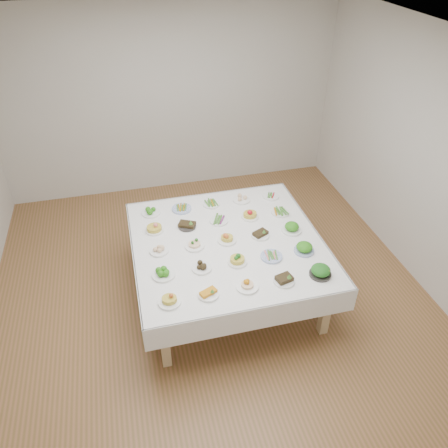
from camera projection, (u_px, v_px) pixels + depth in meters
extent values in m
plane|color=#8E5B3B|center=(208.00, 287.00, 5.24)|extent=(5.00, 5.00, 0.00)
cube|color=white|center=(201.00, 42.00, 3.60)|extent=(5.00, 5.00, 0.02)
cube|color=beige|center=(169.00, 101.00, 6.38)|extent=(5.00, 0.02, 2.80)
cube|color=beige|center=(299.00, 410.00, 2.46)|extent=(5.00, 0.02, 2.80)
cube|color=beige|center=(422.00, 159.00, 4.92)|extent=(0.02, 5.00, 2.80)
cube|color=white|center=(227.00, 244.00, 4.77)|extent=(2.03, 2.03, 0.06)
cube|color=white|center=(208.00, 203.00, 5.63)|extent=(2.05, 0.01, 0.28)
cube|color=white|center=(255.00, 319.00, 4.04)|extent=(2.05, 0.02, 0.28)
cube|color=white|center=(312.00, 238.00, 5.03)|extent=(0.02, 2.05, 0.28)
cube|color=white|center=(135.00, 266.00, 4.63)|extent=(0.01, 2.05, 0.28)
cube|color=#CBB582|center=(164.00, 341.00, 4.17)|extent=(0.09, 0.09, 0.69)
cube|color=#CBB582|center=(326.00, 309.00, 4.50)|extent=(0.09, 0.09, 0.69)
cube|color=#CBB582|center=(146.00, 237.00, 5.48)|extent=(0.09, 0.09, 0.69)
cube|color=#CBB582|center=(272.00, 218.00, 5.81)|extent=(0.09, 0.09, 0.69)
cylinder|color=white|center=(170.00, 302.00, 4.01)|extent=(0.21, 0.21, 0.02)
cylinder|color=white|center=(208.00, 295.00, 4.09)|extent=(0.20, 0.20, 0.02)
cylinder|color=white|center=(247.00, 287.00, 4.17)|extent=(0.21, 0.21, 0.02)
cylinder|color=white|center=(284.00, 281.00, 4.23)|extent=(0.21, 0.21, 0.02)
cylinder|color=#2E2C29|center=(320.00, 274.00, 4.31)|extent=(0.22, 0.22, 0.02)
cylinder|color=white|center=(164.00, 275.00, 4.31)|extent=(0.23, 0.23, 0.02)
cylinder|color=white|center=(202.00, 268.00, 4.38)|extent=(0.20, 0.20, 0.02)
cylinder|color=white|center=(237.00, 262.00, 4.46)|extent=(0.20, 0.20, 0.02)
cylinder|color=#4C66B2|center=(271.00, 257.00, 4.53)|extent=(0.22, 0.22, 0.02)
cylinder|color=#4C66B2|center=(304.00, 251.00, 4.61)|extent=(0.21, 0.21, 0.02)
cylinder|color=white|center=(159.00, 251.00, 4.60)|extent=(0.20, 0.20, 0.02)
cylinder|color=white|center=(195.00, 246.00, 4.67)|extent=(0.21, 0.21, 0.02)
cylinder|color=white|center=(227.00, 241.00, 4.75)|extent=(0.20, 0.20, 0.02)
cylinder|color=white|center=(260.00, 236.00, 4.82)|extent=(0.20, 0.20, 0.02)
cylinder|color=white|center=(291.00, 230.00, 4.90)|extent=(0.22, 0.22, 0.02)
cylinder|color=white|center=(155.00, 231.00, 4.90)|extent=(0.20, 0.20, 0.02)
cylinder|color=#2E2C29|center=(187.00, 226.00, 4.96)|extent=(0.20, 0.20, 0.02)
cylinder|color=white|center=(219.00, 221.00, 5.04)|extent=(0.21, 0.21, 0.02)
cylinder|color=white|center=(250.00, 217.00, 5.11)|extent=(0.20, 0.20, 0.02)
cylinder|color=white|center=(280.00, 213.00, 5.18)|extent=(0.21, 0.21, 0.02)
cylinder|color=white|center=(151.00, 213.00, 5.18)|extent=(0.22, 0.22, 0.02)
cylinder|color=#4C66B2|center=(182.00, 209.00, 5.25)|extent=(0.23, 0.23, 0.02)
cylinder|color=white|center=(211.00, 204.00, 5.33)|extent=(0.20, 0.20, 0.02)
cylinder|color=white|center=(241.00, 200.00, 5.40)|extent=(0.21, 0.21, 0.02)
cylinder|color=white|center=(271.00, 197.00, 5.47)|extent=(0.20, 0.20, 0.02)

